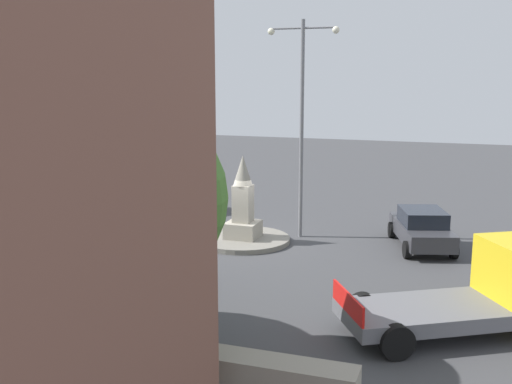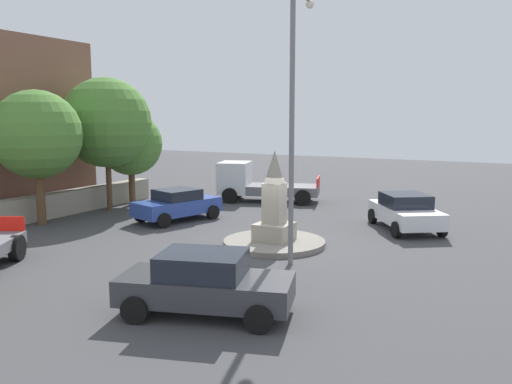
{
  "view_description": "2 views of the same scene",
  "coord_description": "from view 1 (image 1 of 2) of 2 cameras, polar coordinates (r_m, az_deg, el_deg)",
  "views": [
    {
      "loc": [
        8.08,
        -21.61,
        6.47
      ],
      "look_at": [
        0.59,
        -0.15,
        2.08
      ],
      "focal_mm": 42.37,
      "sensor_mm": 36.0,
      "label": 1
    },
    {
      "loc": [
        16.44,
        8.16,
        4.66
      ],
      "look_at": [
        -0.04,
        -0.78,
        1.9
      ],
      "focal_mm": 36.35,
      "sensor_mm": 36.0,
      "label": 2
    }
  ],
  "objects": [
    {
      "name": "ground_plane",
      "position": [
        23.96,
        -1.22,
        -4.73
      ],
      "size": [
        80.0,
        80.0,
        0.0
      ],
      "primitive_type": "plane",
      "color": "#424244"
    },
    {
      "name": "traffic_island",
      "position": [
        23.94,
        -1.22,
        -4.51
      ],
      "size": [
        3.7,
        3.7,
        0.19
      ],
      "primitive_type": "cylinder",
      "color": "gray",
      "rests_on": "ground"
    },
    {
      "name": "monument",
      "position": [
        23.6,
        -1.24,
        -1.21
      ],
      "size": [
        1.23,
        1.23,
        3.26
      ],
      "color": "#9E9687",
      "rests_on": "traffic_island"
    },
    {
      "name": "streetlamp",
      "position": [
        23.99,
        4.35,
        7.71
      ],
      "size": [
        2.84,
        0.28,
        8.59
      ],
      "color": "slate",
      "rests_on": "ground"
    },
    {
      "name": "car_blue_parked_left",
      "position": [
        19.57,
        -12.65,
        -6.37
      ],
      "size": [
        4.17,
        2.8,
        1.42
      ],
      "color": "#2D479E",
      "rests_on": "ground"
    },
    {
      "name": "car_dark_grey_waiting",
      "position": [
        23.85,
        15.37,
        -3.29
      ],
      "size": [
        2.86,
        4.38,
        1.5
      ],
      "color": "#38383D",
      "rests_on": "ground"
    },
    {
      "name": "car_white_parked_right",
      "position": [
        28.93,
        -7.94,
        -0.54
      ],
      "size": [
        4.3,
        3.77,
        1.49
      ],
      "color": "silver",
      "rests_on": "ground"
    },
    {
      "name": "truck_yellow_far_side",
      "position": [
        16.83,
        21.86,
        -8.46
      ],
      "size": [
        6.29,
        4.94,
        2.3
      ],
      "color": "yellow",
      "rests_on": "ground"
    },
    {
      "name": "stone_boundary_wall",
      "position": [
        14.22,
        -17.65,
        -14.16
      ],
      "size": [
        12.81,
        0.81,
        1.12
      ],
      "primitive_type": "cube",
      "rotation": [
        0.0,
        0.0,
        6.29
      ],
      "color": "#9E9687",
      "rests_on": "ground"
    },
    {
      "name": "tree_near_wall",
      "position": [
        13.21,
        -10.71,
        -0.61
      ],
      "size": [
        3.74,
        3.74,
        5.76
      ],
      "color": "brown",
      "rests_on": "ground"
    }
  ]
}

